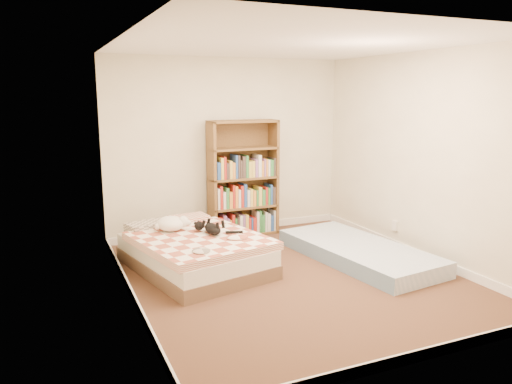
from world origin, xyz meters
name	(u,v)px	position (x,y,z in m)	size (l,w,h in m)	color
room	(293,170)	(0.00, 0.00, 1.20)	(3.51, 4.01, 2.51)	#4E2F21
bed	(194,251)	(-0.92, 0.69, 0.21)	(1.56, 1.96, 0.46)	brown
bookshelf	(243,194)	(0.15, 1.81, 0.59)	(0.99, 0.34, 1.64)	brown
floor_mattress	(359,252)	(1.02, 0.19, 0.09)	(0.95, 2.10, 0.19)	#6A8CB1
black_cat	(212,228)	(-0.71, 0.63, 0.48)	(0.34, 0.59, 0.13)	black
white_dog	(172,224)	(-1.11, 0.92, 0.50)	(0.44, 0.46, 0.17)	white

